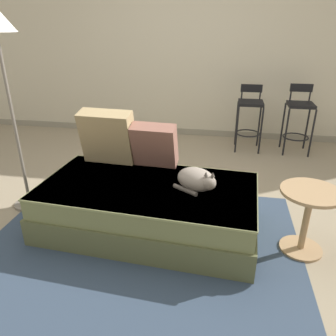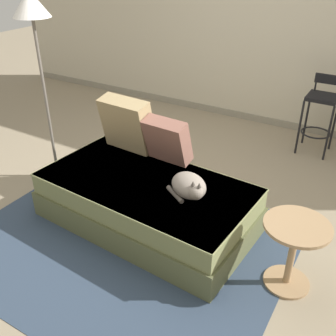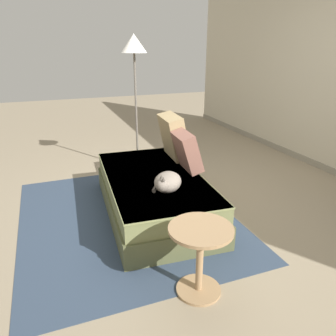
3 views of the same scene
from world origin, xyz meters
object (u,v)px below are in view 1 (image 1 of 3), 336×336
at_px(couch, 148,207).
at_px(throw_pillow_corner, 108,137).
at_px(throw_pillow_middle, 155,145).
at_px(cat, 197,180).
at_px(bar_stool_by_doorway, 299,115).
at_px(side_table, 308,212).
at_px(bar_stool_near_window, 250,113).

relative_size(couch, throw_pillow_corner, 3.62).
bearing_deg(throw_pillow_middle, cat, -42.08).
distance_m(cat, bar_stool_by_doorway, 2.40).
relative_size(couch, cat, 4.57).
distance_m(bar_stool_by_doorway, side_table, 2.22).
xyz_separation_m(throw_pillow_corner, bar_stool_by_doorway, (1.99, 1.71, -0.16)).
bearing_deg(throw_pillow_corner, side_table, -15.89).
height_order(throw_pillow_corner, bar_stool_by_doorway, throw_pillow_corner).
height_order(bar_stool_by_doorway, side_table, bar_stool_by_doorway).
distance_m(throw_pillow_corner, bar_stool_near_window, 2.19).
relative_size(couch, throw_pillow_middle, 4.39).
bearing_deg(throw_pillow_middle, throw_pillow_corner, 176.32).
xyz_separation_m(couch, side_table, (1.23, -0.08, 0.13)).
distance_m(bar_stool_near_window, bar_stool_by_doorway, 0.63).
relative_size(throw_pillow_middle, side_table, 0.80).
bearing_deg(bar_stool_near_window, throw_pillow_middle, -117.91).
height_order(throw_pillow_middle, bar_stool_by_doorway, bar_stool_by_doorway).
bearing_deg(couch, side_table, -3.68).
distance_m(cat, bar_stool_near_window, 2.17).
bearing_deg(throw_pillow_middle, bar_stool_near_window, 62.09).
bearing_deg(side_table, couch, 176.32).
bearing_deg(throw_pillow_corner, couch, -41.13).
xyz_separation_m(throw_pillow_corner, bar_stool_near_window, (1.36, 1.71, -0.15)).
height_order(couch, side_table, side_table).
bearing_deg(throw_pillow_middle, side_table, -19.92).
height_order(bar_stool_near_window, bar_stool_by_doorway, bar_stool_by_doorway).
distance_m(couch, throw_pillow_corner, 0.76).
relative_size(throw_pillow_corner, bar_stool_near_window, 0.58).
xyz_separation_m(couch, throw_pillow_corner, (-0.46, 0.40, 0.45)).
xyz_separation_m(bar_stool_near_window, side_table, (0.33, -2.19, -0.18)).
bearing_deg(side_table, bar_stool_near_window, 98.55).
bearing_deg(bar_stool_near_window, couch, -113.09).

